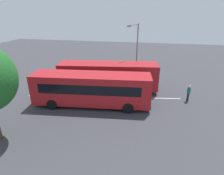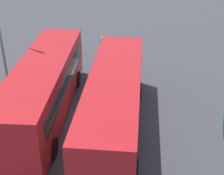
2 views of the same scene
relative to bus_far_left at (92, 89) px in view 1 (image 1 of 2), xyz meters
The scene contains 6 objects.
ground_plane 2.63m from the bus_far_left, 72.42° to the left, with size 75.24×75.24×0.00m, color #38383D.
bus_far_left is the anchor object (origin of this frame).
bus_center_left 4.02m from the bus_far_left, 79.98° to the left, with size 11.06×3.91×3.10m.
pedestrian 9.52m from the bus_far_left, 16.83° to the left, with size 0.41×0.41×1.67m.
street_lamp 8.55m from the bus_far_left, 65.81° to the left, with size 1.17×2.14×7.04m.
lane_stripe_outer_left 2.63m from the bus_far_left, 72.42° to the left, with size 16.01×0.12×0.01m, color silver.
Camera 1 is at (4.41, -16.90, 8.34)m, focal length 29.49 mm.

